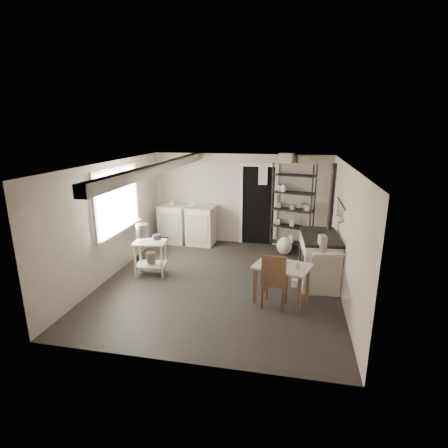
% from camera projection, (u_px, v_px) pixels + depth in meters
% --- Properties ---
extents(floor, '(5.00, 5.00, 0.00)m').
position_uv_depth(floor, '(221.00, 282.00, 6.89)').
color(floor, black).
rests_on(floor, ground).
extents(ceiling, '(5.00, 5.00, 0.00)m').
position_uv_depth(ceiling, '(221.00, 164.00, 6.27)').
color(ceiling, beige).
rests_on(ceiling, wall_back).
extents(wall_back, '(4.50, 0.02, 2.30)m').
position_uv_depth(wall_back, '(241.00, 199.00, 8.94)').
color(wall_back, '#BDB1A2').
rests_on(wall_back, ground).
extents(wall_front, '(4.50, 0.02, 2.30)m').
position_uv_depth(wall_front, '(178.00, 281.00, 4.22)').
color(wall_front, '#BDB1A2').
rests_on(wall_front, ground).
extents(wall_left, '(0.02, 5.00, 2.30)m').
position_uv_depth(wall_left, '(111.00, 220.00, 7.01)').
color(wall_left, '#BDB1A2').
rests_on(wall_left, ground).
extents(wall_right, '(0.02, 5.00, 2.30)m').
position_uv_depth(wall_right, '(346.00, 233.00, 6.15)').
color(wall_right, '#BDB1A2').
rests_on(wall_right, ground).
extents(window, '(0.12, 1.76, 1.28)m').
position_uv_depth(window, '(116.00, 201.00, 7.10)').
color(window, silver).
rests_on(window, wall_left).
extents(doorway, '(0.96, 0.10, 2.08)m').
position_uv_depth(doorway, '(258.00, 206.00, 8.87)').
color(doorway, silver).
rests_on(doorway, ground).
extents(ceiling_beam, '(0.18, 5.00, 0.18)m').
position_uv_depth(ceiling_beam, '(158.00, 168.00, 6.52)').
color(ceiling_beam, silver).
rests_on(ceiling_beam, ceiling).
extents(wallpaper_panel, '(0.01, 5.00, 2.30)m').
position_uv_depth(wallpaper_panel, '(345.00, 233.00, 6.16)').
color(wallpaper_panel, beige).
rests_on(wallpaper_panel, wall_right).
extents(utensil_rail, '(0.06, 1.20, 0.44)m').
position_uv_depth(utensil_rail, '(340.00, 203.00, 6.62)').
color(utensil_rail, '#AAAAAC').
rests_on(utensil_rail, wall_right).
extents(prep_table, '(0.68, 0.53, 0.72)m').
position_uv_depth(prep_table, '(151.00, 256.00, 7.11)').
color(prep_table, silver).
rests_on(prep_table, ground).
extents(stockpot, '(0.30, 0.30, 0.27)m').
position_uv_depth(stockpot, '(142.00, 231.00, 7.00)').
color(stockpot, '#AAAAAC').
rests_on(stockpot, prep_table).
extents(saucepan, '(0.23, 0.23, 0.10)m').
position_uv_depth(saucepan, '(157.00, 237.00, 6.89)').
color(saucepan, '#AAAAAC').
rests_on(saucepan, prep_table).
extents(bucket, '(0.26, 0.26, 0.22)m').
position_uv_depth(bucket, '(151.00, 258.00, 7.09)').
color(bucket, '#AAAAAC').
rests_on(bucket, prep_table).
extents(base_cabinets, '(1.54, 0.72, 0.99)m').
position_uv_depth(base_cabinets, '(187.00, 226.00, 9.08)').
color(base_cabinets, silver).
rests_on(base_cabinets, ground).
extents(mixing_bowl, '(0.33, 0.33, 0.07)m').
position_uv_depth(mixing_bowl, '(192.00, 208.00, 8.91)').
color(mixing_bowl, silver).
rests_on(mixing_bowl, base_cabinets).
extents(counter_cup, '(0.14, 0.14, 0.09)m').
position_uv_depth(counter_cup, '(172.00, 207.00, 8.97)').
color(counter_cup, silver).
rests_on(counter_cup, base_cabinets).
extents(shelf_rack, '(1.07, 0.65, 2.12)m').
position_uv_depth(shelf_rack, '(293.00, 211.00, 8.56)').
color(shelf_rack, black).
rests_on(shelf_rack, ground).
extents(shelf_jar, '(0.12, 0.12, 0.21)m').
position_uv_depth(shelf_jar, '(283.00, 194.00, 8.49)').
color(shelf_jar, silver).
rests_on(shelf_jar, shelf_rack).
extents(storage_box_a, '(0.40, 0.36, 0.23)m').
position_uv_depth(storage_box_a, '(286.00, 168.00, 8.29)').
color(storage_box_a, '#C0B29B').
rests_on(storage_box_a, shelf_rack).
extents(storage_box_b, '(0.33, 0.31, 0.19)m').
position_uv_depth(storage_box_b, '(304.00, 169.00, 8.22)').
color(storage_box_b, '#C0B29B').
rests_on(storage_box_b, shelf_rack).
extents(stove, '(0.76, 1.26, 0.96)m').
position_uv_depth(stove, '(319.00, 261.00, 6.76)').
color(stove, silver).
rests_on(stove, ground).
extents(stovepipe, '(0.12, 0.12, 1.36)m').
position_uv_depth(stovepipe, '(331.00, 198.00, 6.87)').
color(stovepipe, black).
rests_on(stovepipe, stove).
extents(side_ledge, '(0.59, 0.38, 0.84)m').
position_uv_depth(side_ledge, '(326.00, 274.00, 6.21)').
color(side_ledge, silver).
rests_on(side_ledge, ground).
extents(oats_box, '(0.15, 0.21, 0.29)m').
position_uv_depth(oats_box, '(322.00, 242.00, 6.09)').
color(oats_box, '#C0B29B').
rests_on(oats_box, side_ledge).
extents(work_table, '(1.05, 0.87, 0.69)m').
position_uv_depth(work_table, '(282.00, 282.00, 6.00)').
color(work_table, beige).
rests_on(work_table, ground).
extents(table_cup, '(0.13, 0.13, 0.10)m').
position_uv_depth(table_cup, '(298.00, 263.00, 5.70)').
color(table_cup, silver).
rests_on(table_cup, work_table).
extents(chair, '(0.46, 0.48, 0.97)m').
position_uv_depth(chair, '(275.00, 279.00, 5.85)').
color(chair, brown).
rests_on(chair, ground).
extents(flour_sack, '(0.43, 0.40, 0.43)m').
position_uv_depth(flour_sack, '(284.00, 245.00, 8.29)').
color(flour_sack, white).
rests_on(flour_sack, ground).
extents(floor_crock, '(0.12, 0.12, 0.15)m').
position_uv_depth(floor_crock, '(294.00, 283.00, 6.66)').
color(floor_crock, silver).
rests_on(floor_crock, ground).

